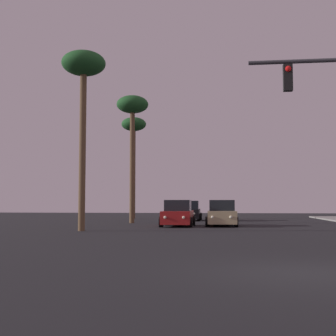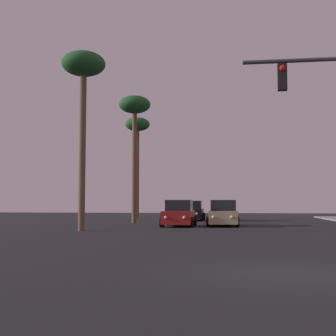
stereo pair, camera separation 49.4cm
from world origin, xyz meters
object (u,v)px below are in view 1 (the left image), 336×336
palm_tree_far (134,130)px  car_red (178,214)px  car_tan (222,214)px  palm_tree_mid (132,112)px  car_white (221,212)px  car_black (189,212)px  palm_tree_near (84,74)px

palm_tree_far → car_red: bearing=-68.2°
car_tan → palm_tree_mid: palm_tree_mid is taller
car_white → palm_tree_mid: palm_tree_mid is taller
car_black → palm_tree_far: size_ratio=0.44×
palm_tree_mid → car_black: bearing=56.0°
car_black → car_red: (0.03, -10.02, 0.00)m
car_white → palm_tree_far: bearing=-26.7°
palm_tree_far → palm_tree_near: bearing=-86.8°
car_tan → car_black: size_ratio=1.00×
car_white → car_red: bearing=74.1°
car_tan → palm_tree_far: palm_tree_far is taller
palm_tree_near → palm_tree_far: 20.03m
car_red → car_white: (2.68, 10.35, 0.00)m
palm_tree_mid → palm_tree_far: 10.17m
palm_tree_mid → palm_tree_near: palm_tree_near is taller
car_white → palm_tree_far: 12.13m
car_black → palm_tree_mid: palm_tree_mid is taller
palm_tree_mid → palm_tree_far: (-1.86, 10.00, 0.19)m
car_red → car_black: bearing=-90.4°
car_tan → palm_tree_near: palm_tree_near is taller
car_red → car_white: size_ratio=1.00×
car_black → palm_tree_far: bearing=-38.3°
car_tan → car_white: (-0.12, 9.46, 0.00)m
car_tan → palm_tree_near: (-7.41, -6.56, 7.74)m
car_tan → palm_tree_far: 17.72m
car_tan → car_black: bearing=-74.0°
car_white → car_black: bearing=5.4°
car_tan → car_white: bearing=-90.5°
car_tan → car_black: (-2.84, 9.14, 0.00)m
car_tan → car_red: same height
car_black → palm_tree_near: size_ratio=0.44×
car_red → car_tan: bearing=-163.1°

